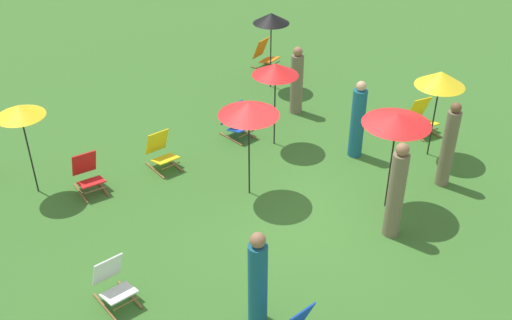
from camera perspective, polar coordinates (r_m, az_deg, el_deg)
ground_plane at (r=11.80m, az=3.97°, el=-4.35°), size 40.00×40.00×0.00m
deckchair_1 at (r=14.55m, az=15.28°, el=3.89°), size 0.68×0.87×0.83m
deckchair_2 at (r=12.47m, az=-15.50°, el=-1.30°), size 0.60×0.83×0.83m
deckchair_4 at (r=9.89m, az=-13.25°, el=-11.18°), size 0.52×0.78×0.83m
deckchair_5 at (r=13.86m, az=-1.88°, el=3.62°), size 0.49×0.77×0.83m
deckchair_7 at (r=17.34m, az=0.86°, el=9.81°), size 0.63×0.84×0.83m
deckchair_8 at (r=12.88m, az=-8.89°, el=0.76°), size 0.53×0.80×0.83m
umbrella_0 at (r=15.63m, az=1.44°, el=13.15°), size 0.93×0.93×2.02m
umbrella_1 at (r=12.91m, az=1.84°, el=8.48°), size 1.00×1.00×1.95m
umbrella_2 at (r=12.05m, az=-21.31°, el=4.31°), size 0.92×0.92×1.93m
umbrella_3 at (r=13.04m, az=16.95°, el=7.29°), size 1.03×1.03×1.97m
umbrella_4 at (r=11.14m, az=-0.69°, el=4.82°), size 1.15×1.15×2.02m
umbrella_5 at (r=11.04m, az=13.11°, el=3.77°), size 1.24×1.24×2.02m
person_0 at (r=10.85m, az=13.01°, el=-2.97°), size 0.32×0.32×1.91m
person_1 at (r=9.04m, az=0.16°, el=-11.26°), size 0.34×0.34×1.70m
person_2 at (r=14.74m, az=3.85°, el=7.33°), size 0.43×0.43×1.70m
person_3 at (r=12.51m, az=17.62°, el=1.24°), size 0.37×0.37×1.84m
person_4 at (r=13.09m, az=9.52°, el=3.61°), size 0.42×0.42×1.76m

